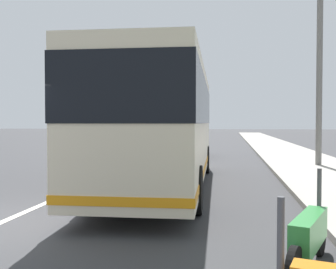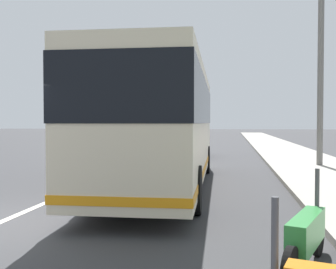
{
  "view_description": "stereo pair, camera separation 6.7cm",
  "coord_description": "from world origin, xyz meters",
  "px_view_note": "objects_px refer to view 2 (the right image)",
  "views": [
    {
      "loc": [
        -7.06,
        -4.21,
        1.87
      ],
      "look_at": [
        3.9,
        -2.54,
        1.54
      ],
      "focal_mm": 43.23,
      "sensor_mm": 36.0,
      "label": 1
    },
    {
      "loc": [
        -7.05,
        -4.28,
        1.87
      ],
      "look_at": [
        3.9,
        -2.54,
        1.54
      ],
      "focal_mm": 43.23,
      "sensor_mm": 36.0,
      "label": 2
    }
  ],
  "objects_px": {
    "motorcycle_angled": "(306,237)",
    "utility_pole": "(321,70)",
    "car_ahead_same_lane": "(187,131)",
    "car_far_distant": "(186,145)",
    "car_side_street": "(167,133)",
    "car_behind_bus": "(181,132)",
    "coach_bus": "(163,120)"
  },
  "relations": [
    {
      "from": "motorcycle_angled",
      "to": "car_behind_bus",
      "type": "xyz_separation_m",
      "value": [
        45.43,
        7.3,
        0.2
      ]
    },
    {
      "from": "car_behind_bus",
      "to": "car_ahead_same_lane",
      "type": "height_order",
      "value": "car_ahead_same_lane"
    },
    {
      "from": "car_far_distant",
      "to": "utility_pole",
      "type": "distance_m",
      "value": 8.27
    },
    {
      "from": "car_behind_bus",
      "to": "coach_bus",
      "type": "bearing_deg",
      "value": 9.24
    },
    {
      "from": "utility_pole",
      "to": "motorcycle_angled",
      "type": "bearing_deg",
      "value": 167.74
    },
    {
      "from": "car_side_street",
      "to": "coach_bus",
      "type": "bearing_deg",
      "value": 10.27
    },
    {
      "from": "car_far_distant",
      "to": "car_behind_bus",
      "type": "relative_size",
      "value": 1.12
    },
    {
      "from": "car_behind_bus",
      "to": "utility_pole",
      "type": "xyz_separation_m",
      "value": [
        -33.3,
        -9.93,
        3.32
      ]
    },
    {
      "from": "motorcycle_angled",
      "to": "utility_pole",
      "type": "bearing_deg",
      "value": 8.71
    },
    {
      "from": "motorcycle_angled",
      "to": "car_side_street",
      "type": "distance_m",
      "value": 38.32
    },
    {
      "from": "car_ahead_same_lane",
      "to": "utility_pole",
      "type": "distance_m",
      "value": 43.42
    },
    {
      "from": "coach_bus",
      "to": "utility_pole",
      "type": "bearing_deg",
      "value": -45.5
    },
    {
      "from": "motorcycle_angled",
      "to": "utility_pole",
      "type": "distance_m",
      "value": 12.9
    },
    {
      "from": "car_far_distant",
      "to": "car_ahead_same_lane",
      "type": "distance_m",
      "value": 37.68
    },
    {
      "from": "car_behind_bus",
      "to": "utility_pole",
      "type": "bearing_deg",
      "value": 19.37
    },
    {
      "from": "car_far_distant",
      "to": "car_ahead_same_lane",
      "type": "height_order",
      "value": "car_ahead_same_lane"
    },
    {
      "from": "coach_bus",
      "to": "utility_pole",
      "type": "relative_size",
      "value": 1.34
    },
    {
      "from": "coach_bus",
      "to": "car_ahead_same_lane",
      "type": "relative_size",
      "value": 2.41
    },
    {
      "from": "coach_bus",
      "to": "car_side_street",
      "type": "xyz_separation_m",
      "value": [
        31.14,
        4.92,
        -1.23
      ]
    },
    {
      "from": "car_far_distant",
      "to": "car_side_street",
      "type": "xyz_separation_m",
      "value": [
        20.75,
        4.43,
        0.05
      ]
    },
    {
      "from": "motorcycle_angled",
      "to": "utility_pole",
      "type": "xyz_separation_m",
      "value": [
        12.12,
        -2.63,
        3.52
      ]
    },
    {
      "from": "coach_bus",
      "to": "car_side_street",
      "type": "height_order",
      "value": "coach_bus"
    },
    {
      "from": "car_ahead_same_lane",
      "to": "car_behind_bus",
      "type": "bearing_deg",
      "value": -2.33
    },
    {
      "from": "car_far_distant",
      "to": "car_behind_bus",
      "type": "height_order",
      "value": "car_far_distant"
    },
    {
      "from": "car_ahead_same_lane",
      "to": "utility_pole",
      "type": "bearing_deg",
      "value": 9.85
    },
    {
      "from": "car_behind_bus",
      "to": "car_ahead_same_lane",
      "type": "bearing_deg",
      "value": -175.87
    },
    {
      "from": "coach_bus",
      "to": "car_behind_bus",
      "type": "bearing_deg",
      "value": 4.77
    },
    {
      "from": "car_side_street",
      "to": "car_ahead_same_lane",
      "type": "height_order",
      "value": "car_side_street"
    },
    {
      "from": "car_side_street",
      "to": "car_ahead_same_lane",
      "type": "bearing_deg",
      "value": -179.7
    },
    {
      "from": "coach_bus",
      "to": "motorcycle_angled",
      "type": "height_order",
      "value": "coach_bus"
    },
    {
      "from": "coach_bus",
      "to": "car_side_street",
      "type": "distance_m",
      "value": 31.55
    },
    {
      "from": "coach_bus",
      "to": "car_behind_bus",
      "type": "height_order",
      "value": "coach_bus"
    }
  ]
}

